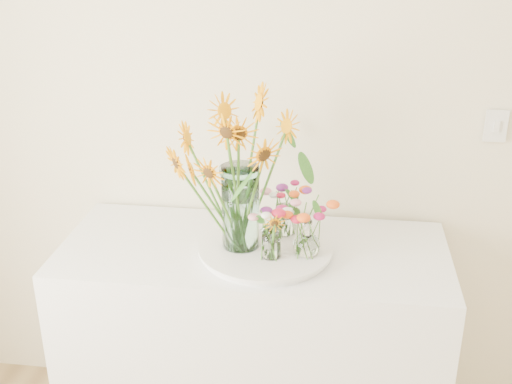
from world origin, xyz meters
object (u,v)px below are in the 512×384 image
small_vase_b (307,238)px  mason_jar (240,208)px  counter (253,350)px  tray (265,251)px  small_vase_c (285,221)px  small_vase_a (271,243)px

small_vase_b → mason_jar: bearing=171.8°
counter → tray: (0.05, -0.04, 0.46)m
small_vase_b → small_vase_c: 0.17m
tray → small_vase_a: 0.10m
small_vase_b → tray: bearing=165.8°
tray → small_vase_c: small_vase_c is taller
counter → small_vase_a: size_ratio=12.47×
small_vase_b → small_vase_c: small_vase_b is taller
tray → small_vase_b: small_vase_b is taller
tray → small_vase_c: size_ratio=3.91×
tray → small_vase_b: (0.15, -0.04, 0.08)m
mason_jar → small_vase_b: 0.25m
counter → small_vase_b: bearing=-21.2°
small_vase_a → small_vase_b: (0.12, 0.03, 0.01)m
tray → small_vase_a: bearing=-67.5°
counter → small_vase_a: small_vase_a is taller
small_vase_c → small_vase_a: bearing=-99.5°
small_vase_c → mason_jar: bearing=-142.5°
tray → mason_jar: mason_jar is taller
tray → small_vase_a: (0.03, -0.07, 0.07)m
tray → mason_jar: (-0.09, -0.00, 0.16)m
small_vase_a → small_vase_c: size_ratio=0.97×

